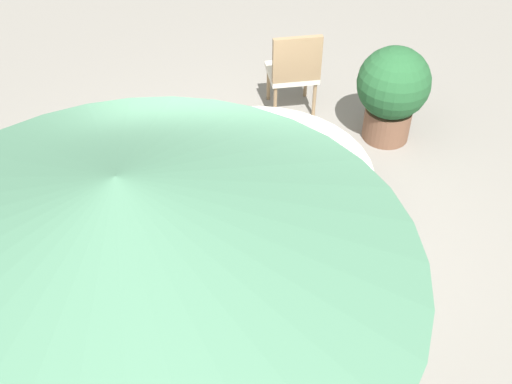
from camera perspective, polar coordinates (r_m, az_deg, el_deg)
ground_plane at (r=5.46m, az=-0.00°, el=-2.76°), size 16.00×16.00×0.00m
round_bed at (r=5.25m, az=-0.00°, el=-0.42°), size 2.03×2.03×0.58m
throw_pillow_0 at (r=5.26m, az=-7.70°, el=4.27°), size 0.44×0.31×0.14m
throw_pillow_1 at (r=4.89m, az=-7.78°, el=1.10°), size 0.40×0.37×0.18m
throw_pillow_2 at (r=4.61m, az=-4.57°, el=-1.60°), size 0.48×0.38×0.17m
patio_chair at (r=6.57m, az=3.65°, el=11.71°), size 0.61×0.59×0.98m
patio_umbrella at (r=2.28m, az=-12.47°, el=-2.81°), size 2.34×2.34×2.46m
planter at (r=6.30m, az=12.90°, el=9.46°), size 0.74×0.74×1.03m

